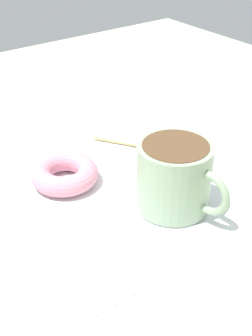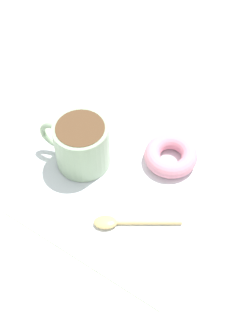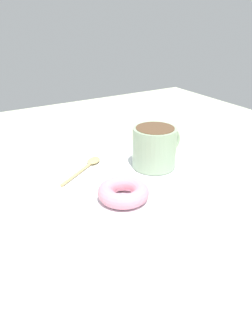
% 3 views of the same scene
% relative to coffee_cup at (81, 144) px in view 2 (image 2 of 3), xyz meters
% --- Properties ---
extents(ground_plane, '(1.20, 1.20, 0.02)m').
position_rel_coffee_cup_xyz_m(ground_plane, '(0.08, 0.02, -0.06)').
color(ground_plane, beige).
extents(napkin, '(0.33, 0.33, 0.00)m').
position_rel_coffee_cup_xyz_m(napkin, '(0.08, 0.01, -0.04)').
color(napkin, white).
rests_on(napkin, ground_plane).
extents(coffee_cup, '(0.12, 0.09, 0.08)m').
position_rel_coffee_cup_xyz_m(coffee_cup, '(0.00, 0.00, 0.00)').
color(coffee_cup, '#9EB793').
rests_on(coffee_cup, napkin).
extents(donut, '(0.09, 0.09, 0.03)m').
position_rel_coffee_cup_xyz_m(donut, '(0.12, 0.08, -0.03)').
color(donut, pink).
rests_on(donut, napkin).
extents(spoon, '(0.12, 0.09, 0.01)m').
position_rel_coffee_cup_xyz_m(spoon, '(0.12, -0.07, -0.04)').
color(spoon, '#D8B772').
rests_on(spoon, napkin).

